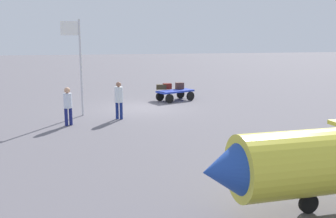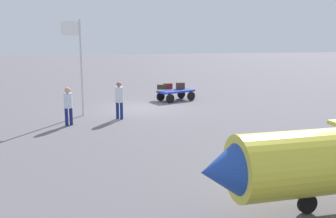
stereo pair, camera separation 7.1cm
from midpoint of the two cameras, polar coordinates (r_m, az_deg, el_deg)
The scene contains 8 objects.
ground_plane at distance 20.64m, azimuth -3.49°, elevation 0.19°, with size 120.00×120.00×0.00m, color slate.
luggage_cart at distance 22.75m, azimuth 1.22°, elevation 2.35°, with size 2.38×1.81×0.62m.
suitcase_olive at distance 23.27m, azimuth 0.07°, elevation 3.38°, with size 0.51×0.38×0.34m.
suitcase_dark at distance 23.29m, azimuth 1.92°, elevation 3.44°, with size 0.49×0.36×0.39m.
suitcase_navy at distance 23.16m, azimuth -0.80°, elevation 3.28°, with size 0.65×0.45×0.29m.
worker_lead at distance 17.75m, azimuth -7.09°, elevation 1.74°, with size 0.51×0.51×1.72m.
worker_trailing at distance 16.91m, azimuth -14.38°, elevation 0.84°, with size 0.46×0.46×1.64m.
flagpole at distance 18.73m, azimuth -12.93°, elevation 7.28°, with size 0.90×0.10×4.53m.
Camera 2 is at (2.91, 20.08, 3.78)m, focal length 41.39 mm.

